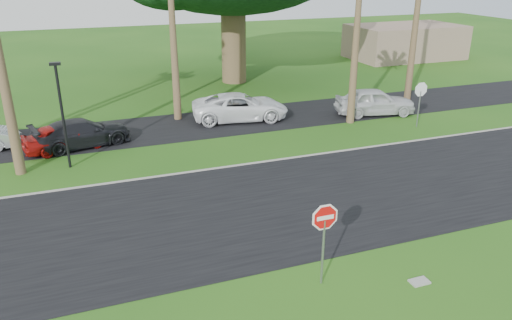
{
  "coord_description": "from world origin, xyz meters",
  "views": [
    {
      "loc": [
        -5.33,
        -13.46,
        8.49
      ],
      "look_at": [
        0.46,
        2.22,
        1.8
      ],
      "focal_mm": 35.0,
      "sensor_mm": 36.0,
      "label": 1
    }
  ],
  "objects": [
    {
      "name": "building_far",
      "position": [
        24.0,
        26.0,
        1.5
      ],
      "size": [
        10.0,
        6.0,
        3.0
      ],
      "primitive_type": "cube",
      "color": "gray",
      "rests_on": "ground"
    },
    {
      "name": "streetlight_right",
      "position": [
        -6.0,
        8.5,
        2.65
      ],
      "size": [
        0.45,
        0.25,
        4.64
      ],
      "color": "black",
      "rests_on": "ground"
    },
    {
      "name": "car_red",
      "position": [
        -6.1,
        10.87,
        0.66
      ],
      "size": [
        4.16,
        2.48,
        1.33
      ],
      "primitive_type": "imported",
      "rotation": [
        0.0,
        0.0,
        1.82
      ],
      "color": "#AA110E",
      "rests_on": "ground"
    },
    {
      "name": "car_minivan",
      "position": [
        3.32,
        12.58,
        0.75
      ],
      "size": [
        5.75,
        3.34,
        1.51
      ],
      "primitive_type": "imported",
      "rotation": [
        0.0,
        0.0,
        1.41
      ],
      "color": "white",
      "rests_on": "ground"
    },
    {
      "name": "stop_sign_near",
      "position": [
        0.5,
        -3.0,
        1.77
      ],
      "size": [
        1.05,
        0.07,
        2.62
      ],
      "color": "gray",
      "rests_on": "ground"
    },
    {
      "name": "car_pickup",
      "position": [
        11.1,
        10.85,
        0.79
      ],
      "size": [
        4.93,
        2.87,
        1.58
      ],
      "primitive_type": "imported",
      "rotation": [
        0.0,
        0.0,
        1.34
      ],
      "color": "silver",
      "rests_on": "ground"
    },
    {
      "name": "curb",
      "position": [
        0.0,
        6.05,
        0.03
      ],
      "size": [
        120.0,
        0.12,
        0.06
      ],
      "primitive_type": "cube",
      "color": "gray",
      "rests_on": "ground"
    },
    {
      "name": "car_dark",
      "position": [
        -5.33,
        11.12,
        0.67
      ],
      "size": [
        4.97,
        2.96,
        1.35
      ],
      "primitive_type": "imported",
      "rotation": [
        0.0,
        0.0,
        1.81
      ],
      "color": "black",
      "rests_on": "ground"
    },
    {
      "name": "parking_strip",
      "position": [
        0.0,
        12.5,
        0.01
      ],
      "size": [
        120.0,
        5.0,
        0.02
      ],
      "primitive_type": "cube",
      "color": "black",
      "rests_on": "ground"
    },
    {
      "name": "utility_slab",
      "position": [
        3.12,
        -3.96,
        0.03
      ],
      "size": [
        0.55,
        0.35,
        0.06
      ],
      "primitive_type": "cube",
      "rotation": [
        0.0,
        0.0,
        0.01
      ],
      "color": "gray",
      "rests_on": "ground"
    },
    {
      "name": "road",
      "position": [
        0.0,
        2.0,
        0.01
      ],
      "size": [
        120.0,
        8.0,
        0.02
      ],
      "primitive_type": "cube",
      "color": "black",
      "rests_on": "ground"
    },
    {
      "name": "stop_sign_far",
      "position": [
        12.0,
        8.0,
        1.77
      ],
      "size": [
        1.05,
        0.07,
        2.62
      ],
      "rotation": [
        0.0,
        0.0,
        3.14
      ],
      "color": "gray",
      "rests_on": "ground"
    },
    {
      "name": "ground",
      "position": [
        0.0,
        0.0,
        0.0
      ],
      "size": [
        120.0,
        120.0,
        0.0
      ],
      "primitive_type": "plane",
      "color": "#1F4D13",
      "rests_on": "ground"
    }
  ]
}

